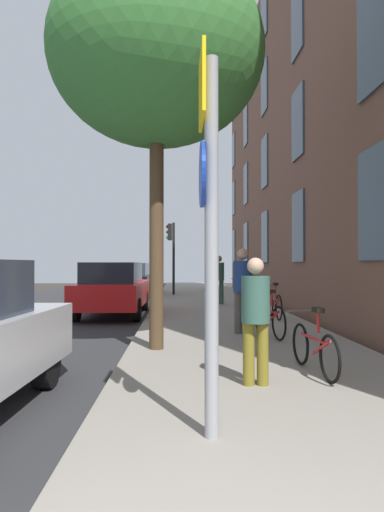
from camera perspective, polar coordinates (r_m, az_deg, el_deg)
name	(u,v)px	position (r m, az deg, el deg)	size (l,w,h in m)	color
ground_plane	(114,308)	(16.15, -10.01, -6.65)	(41.80, 41.80, 0.00)	#332D28
road_asphalt	(54,308)	(16.57, -17.26, -6.46)	(7.00, 38.00, 0.01)	#2D2D30
sidewalk	(212,306)	(16.03, 2.55, -6.49)	(4.20, 38.00, 0.12)	gray
building_facade	(286,121)	(16.66, 12.00, 16.63)	(0.56, 27.00, 13.24)	brown
sign_post	(209,210)	(3.80, 2.15, 5.90)	(0.16, 0.60, 3.28)	gray
traffic_light	(171,245)	(21.37, -2.66, 1.41)	(0.43, 0.24, 3.46)	black
tree_near	(157,55)	(8.52, -4.55, 24.31)	(3.75, 3.75, 6.73)	#4C3823
bicycle_0	(314,348)	(6.28, 15.42, -11.27)	(0.42, 1.61, 0.89)	black
bicycle_1	(269,318)	(9.15, 9.87, -7.87)	(0.46, 1.65, 0.95)	black
bicycle_2	(274,304)	(12.23, 10.54, -6.12)	(0.42, 1.68, 0.96)	black
bicycle_3	(247,296)	(15.12, 7.04, -5.13)	(0.54, 1.69, 0.98)	black
bicycle_4	(238,291)	(18.10, 5.96, -4.48)	(0.42, 1.76, 0.96)	black
pedestrian_0	(256,312)	(5.47, 8.16, -7.14)	(0.46, 0.46, 1.54)	olive
pedestrian_1	(243,285)	(9.46, 6.55, -3.69)	(0.57, 0.57, 1.79)	#4C4742
pedestrian_2	(219,276)	(16.27, 3.45, -2.61)	(0.51, 0.51, 1.78)	#33594C
car_1	(113,288)	(13.77, -10.06, -4.10)	(1.89, 4.48, 1.62)	red
car_2	(132,279)	(21.72, -7.78, -2.98)	(1.90, 4.10, 1.62)	black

